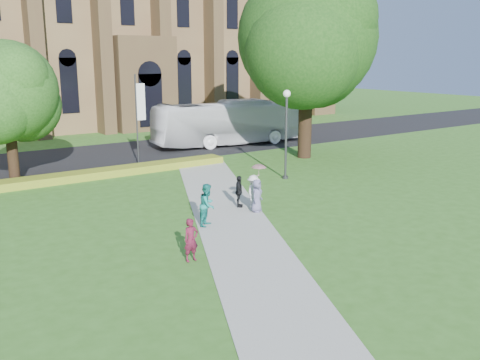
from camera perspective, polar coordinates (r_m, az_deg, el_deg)
ground at (r=22.61m, az=0.72°, el=-5.28°), size 160.00×160.00×0.00m
road at (r=40.11m, az=-16.20°, el=2.33°), size 160.00×10.00×0.02m
footpath at (r=23.39m, az=-0.72°, el=-4.60°), size 15.58×28.54×0.04m
flower_hedge at (r=33.11m, az=-15.63°, el=0.56°), size 18.00×1.40×0.45m
cathedral at (r=61.72m, az=-14.10°, el=18.14°), size 52.60×18.25×28.00m
streetlamp at (r=31.44m, az=4.96°, el=6.03°), size 0.44×0.44×5.24m
large_tree at (r=38.23m, az=7.20°, el=14.83°), size 9.60×9.60×13.20m
street_tree_1 at (r=32.64m, az=-23.65°, el=8.66°), size 5.60×5.60×8.05m
banner_pole_0 at (r=35.96m, az=-10.81°, el=6.88°), size 0.70×0.10×6.00m
tour_coach at (r=43.89m, az=-1.02°, el=6.13°), size 13.23×4.51×3.61m
pedestrian_0 at (r=18.98m, az=-5.24°, el=-6.38°), size 0.57×0.39×1.55m
pedestrian_1 at (r=22.78m, az=-3.48°, el=-2.65°), size 1.13×1.09×1.83m
pedestrian_2 at (r=25.36m, az=1.44°, el=-1.26°), size 1.19×1.11×1.62m
pedestrian_3 at (r=25.57m, az=-0.11°, el=-1.23°), size 0.84×0.94×1.53m
pedestrian_4 at (r=24.80m, az=1.81°, el=-1.67°), size 0.90×0.80×1.54m
parasol at (r=24.74m, az=2.02°, el=0.82°), size 0.78×0.78×0.59m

